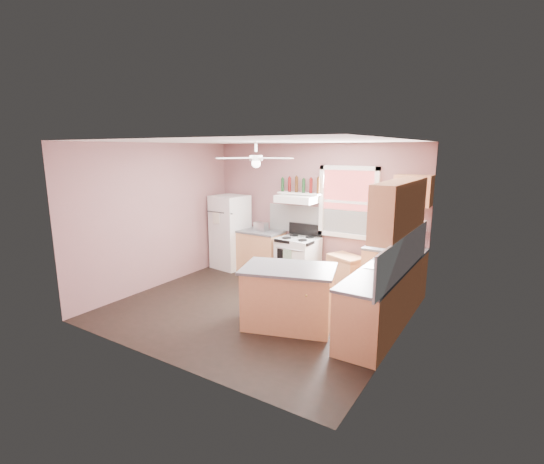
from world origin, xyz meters
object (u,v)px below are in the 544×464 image
Objects in this scene: stove at (298,259)px; toaster at (261,226)px; island at (289,298)px; refrigerator at (230,232)px; cart at (346,272)px.

toaster is at bearing -177.73° from stove.
stove is 0.68× the size of island.
refrigerator is 2.51× the size of cart.
refrigerator reaches higher than cart.
cart is at bearing 5.11° from toaster.
refrigerator is at bearing 125.70° from island.
toaster is at bearing 13.92° from refrigerator.
refrigerator is 5.72× the size of toaster.
toaster is (0.76, 0.08, 0.19)m from refrigerator.
cart is 1.96m from island.
stove is 1.35× the size of cart.
island is (-0.11, -1.96, 0.11)m from cart.
refrigerator reaches higher than toaster.
toaster reaches higher than stove.
stove is at bearing 2.45° from toaster.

